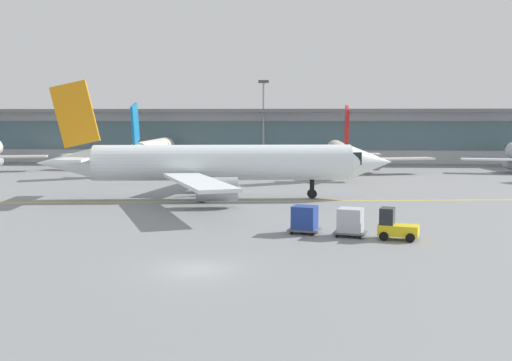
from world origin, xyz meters
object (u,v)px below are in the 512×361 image
(baggage_tug, at_px, (395,226))
(cargo_dolly_lead, at_px, (350,221))
(cargo_dolly_trailing, at_px, (305,219))
(taxiing_regional_jet, at_px, (219,164))
(apron_light_mast_1, at_px, (264,118))
(gate_airplane_3, at_px, (340,153))
(gate_airplane_2, at_px, (153,150))

(baggage_tug, bearing_deg, cargo_dolly_lead, 180.00)
(cargo_dolly_trailing, bearing_deg, baggage_tug, -0.00)
(taxiing_regional_jet, bearing_deg, apron_light_mast_1, 81.24)
(taxiing_regional_jet, distance_m, apron_light_mast_1, 47.31)
(gate_airplane_3, xyz_separation_m, cargo_dolly_trailing, (-5.78, -47.88, -1.85))
(baggage_tug, height_order, apron_light_mast_1, apron_light_mast_1)
(gate_airplane_2, relative_size, baggage_tug, 10.60)
(cargo_dolly_lead, bearing_deg, gate_airplane_3, 103.03)
(cargo_dolly_lead, xyz_separation_m, apron_light_mast_1, (-9.39, 65.90, 6.91))
(cargo_dolly_lead, bearing_deg, taxiing_regional_jet, 137.31)
(apron_light_mast_1, bearing_deg, gate_airplane_2, -142.04)
(gate_airplane_2, height_order, taxiing_regional_jet, taxiing_regional_jet)
(taxiing_regional_jet, distance_m, baggage_tug, 24.44)
(gate_airplane_2, relative_size, taxiing_regional_jet, 0.86)
(baggage_tug, relative_size, apron_light_mast_1, 0.20)
(gate_airplane_2, distance_m, baggage_tug, 61.09)
(taxiing_regional_jet, xyz_separation_m, baggage_tug, (14.25, -19.68, -2.62))
(gate_airplane_3, distance_m, taxiing_regional_jet, 33.09)
(cargo_dolly_lead, relative_size, apron_light_mast_1, 0.17)
(gate_airplane_2, height_order, gate_airplane_3, gate_airplane_2)
(gate_airplane_2, xyz_separation_m, cargo_dolly_lead, (25.93, -52.99, -1.99))
(gate_airplane_2, relative_size, cargo_dolly_lead, 12.43)
(baggage_tug, bearing_deg, gate_airplane_2, 134.35)
(baggage_tug, distance_m, apron_light_mast_1, 68.22)
(apron_light_mast_1, bearing_deg, baggage_tug, -79.59)
(gate_airplane_2, xyz_separation_m, gate_airplane_3, (28.62, -4.21, -0.14))
(taxiing_regional_jet, xyz_separation_m, cargo_dolly_trailing, (8.28, -17.94, -2.46))
(gate_airplane_2, height_order, cargo_dolly_lead, gate_airplane_2)
(taxiing_regional_jet, relative_size, cargo_dolly_trailing, 14.38)
(cargo_dolly_trailing, bearing_deg, gate_airplane_3, 99.30)
(cargo_dolly_lead, bearing_deg, gate_airplane_2, 132.27)
(cargo_dolly_lead, xyz_separation_m, cargo_dolly_trailing, (-3.09, 0.90, 0.00))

